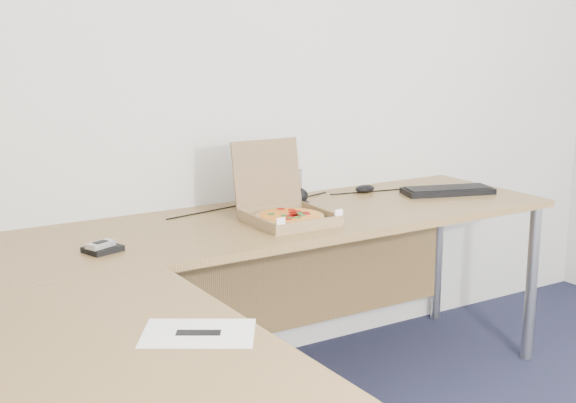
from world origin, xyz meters
TOP-DOWN VIEW (x-y plane):
  - desk at (-0.82, 0.97)m, footprint 2.50×2.20m
  - pizza_box at (-0.43, 1.32)m, footprint 0.29×0.34m
  - drinking_glass at (-0.21, 1.62)m, footprint 0.08×0.08m
  - keyboard at (0.45, 1.39)m, footprint 0.42×0.26m
  - mouse at (0.16, 1.61)m, footprint 0.11×0.09m
  - wallet at (-1.16, 1.30)m, footprint 0.13×0.12m
  - phone at (-1.16, 1.29)m, footprint 0.10×0.08m
  - paper_sheet at (-1.20, 0.49)m, footprint 0.33×0.30m
  - dome_speaker at (-0.20, 1.58)m, footprint 0.08×0.08m
  - cable_bundle at (-0.25, 1.62)m, footprint 0.56×0.12m

SIDE VIEW (x-z plane):
  - desk at x=-0.82m, z-range 0.34..1.07m
  - paper_sheet at x=-1.20m, z-range 0.73..0.73m
  - cable_bundle at x=-0.25m, z-range 0.73..0.74m
  - wallet at x=-1.16m, z-range 0.73..0.75m
  - keyboard at x=0.45m, z-range 0.73..0.75m
  - mouse at x=0.16m, z-range 0.73..0.76m
  - phone at x=-1.16m, z-range 0.75..0.77m
  - dome_speaker at x=-0.20m, z-range 0.73..0.80m
  - pizza_box at x=-0.43m, z-range 0.62..0.91m
  - drinking_glass at x=-0.21m, z-range 0.73..0.86m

